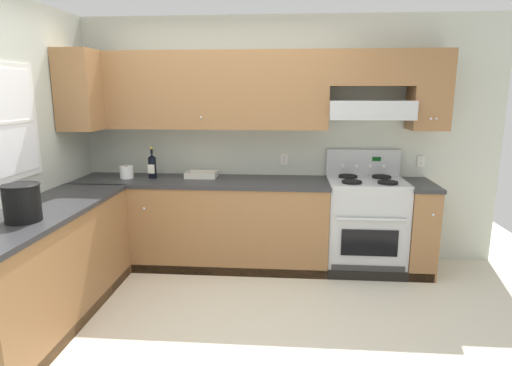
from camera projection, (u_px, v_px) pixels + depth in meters
ground_plane at (205, 327)px, 3.26m from camera, size 7.04×7.04×0.00m
wall_back at (267, 122)px, 4.41m from camera, size 4.68×0.57×2.55m
wall_left at (7, 149)px, 3.32m from camera, size 0.47×4.00×2.55m
counter_back_run at (223, 223)px, 4.38m from camera, size 3.60×0.65×0.91m
counter_left_run at (45, 268)px, 3.26m from camera, size 0.63×1.91×0.91m
stove at (365, 224)px, 4.28m from camera, size 0.76×0.62×1.20m
wine_bottle at (152, 166)px, 4.36m from camera, size 0.08×0.08×0.33m
bowl at (202, 175)px, 4.42m from camera, size 0.32×0.22×0.06m
bucket at (22, 202)px, 2.88m from camera, size 0.25×0.25×0.26m
paper_towel_roll at (127, 172)px, 4.37m from camera, size 0.14×0.14×0.13m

